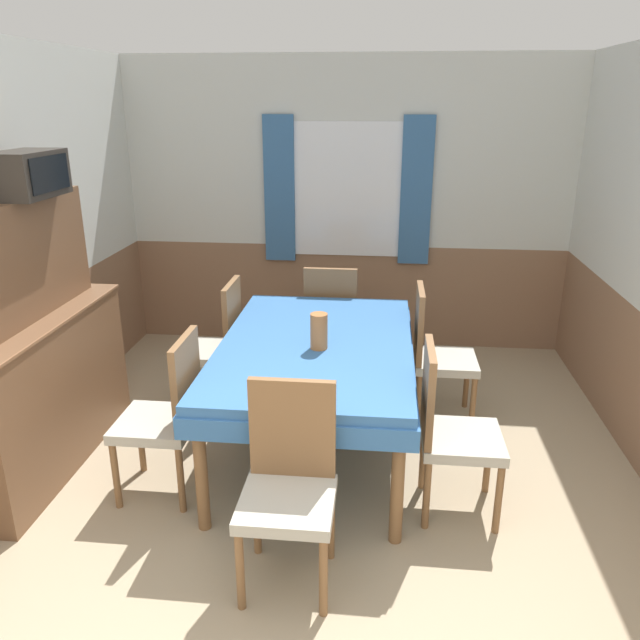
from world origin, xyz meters
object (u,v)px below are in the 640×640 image
at_px(sideboard, 33,360).
at_px(chair_head_window, 332,319).
at_px(dining_table, 316,357).
at_px(chair_head_near, 289,480).
at_px(tv, 27,174).
at_px(chair_right_near, 449,426).
at_px(chair_left_near, 168,412).
at_px(chair_right_far, 435,351).
at_px(vase, 319,331).
at_px(chair_left_far, 217,342).

bearing_deg(sideboard, chair_head_window, 40.48).
bearing_deg(dining_table, chair_head_window, 90.00).
xyz_separation_m(dining_table, chair_head_near, (-0.00, -1.15, -0.15)).
bearing_deg(tv, chair_right_near, -9.22).
height_order(dining_table, chair_head_window, chair_head_window).
bearing_deg(chair_left_near, tv, 65.30).
relative_size(chair_right_far, tv, 1.97).
relative_size(dining_table, vase, 8.59).
height_order(dining_table, chair_right_far, chair_right_far).
distance_m(chair_right_near, chair_left_far, 1.94).
xyz_separation_m(chair_right_near, vase, (-0.77, 0.45, 0.36)).
distance_m(chair_left_far, vase, 1.11).
bearing_deg(chair_head_window, chair_right_near, -64.74).
bearing_deg(vase, chair_right_near, -30.42).
distance_m(chair_right_far, chair_left_near, 1.94).
xyz_separation_m(dining_table, chair_left_far, (-0.80, 0.55, -0.15)).
relative_size(chair_right_far, vase, 4.42).
height_order(chair_head_window, tv, tv).
height_order(chair_right_far, chair_head_near, same).
xyz_separation_m(chair_right_far, vase, (-0.77, -0.65, 0.36)).
distance_m(chair_head_near, chair_head_window, 2.29).
height_order(chair_right_far, sideboard, sideboard).
height_order(chair_left_near, chair_right_near, same).
bearing_deg(chair_head_window, sideboard, -139.52).
bearing_deg(chair_right_near, chair_head_window, -154.74).
bearing_deg(vase, tv, -178.28).
bearing_deg(dining_table, vase, -72.97).
relative_size(chair_head_window, tv, 1.97).
bearing_deg(chair_head_near, tv, -30.83).
xyz_separation_m(chair_right_far, chair_right_near, (0.00, -1.10, 0.00)).
distance_m(chair_right_far, sideboard, 2.67).
height_order(chair_left_far, tv, tv).
relative_size(chair_right_near, sideboard, 0.59).
height_order(chair_head_near, chair_right_near, same).
bearing_deg(chair_right_far, chair_head_near, -25.26).
distance_m(chair_right_far, chair_right_near, 1.10).
height_order(chair_right_far, chair_left_near, same).
xyz_separation_m(chair_left_far, tv, (-0.87, -0.70, 1.29)).
bearing_deg(chair_head_near, dining_table, -90.00).
distance_m(chair_left_near, chair_head_window, 1.87).
bearing_deg(chair_left_near, chair_head_window, -25.26).
distance_m(dining_table, chair_left_far, 0.98).
relative_size(tv, vase, 2.25).
bearing_deg(chair_right_near, chair_right_far, -180.00).
bearing_deg(chair_head_window, dining_table, -90.00).
bearing_deg(chair_right_near, sideboard, -95.23).
distance_m(chair_right_near, sideboard, 2.53).
height_order(chair_right_far, tv, tv).
bearing_deg(chair_head_near, sideboard, -25.73).
xyz_separation_m(chair_head_window, tv, (-1.67, -1.29, 1.29)).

